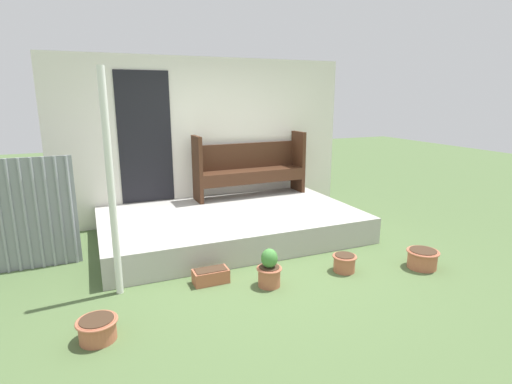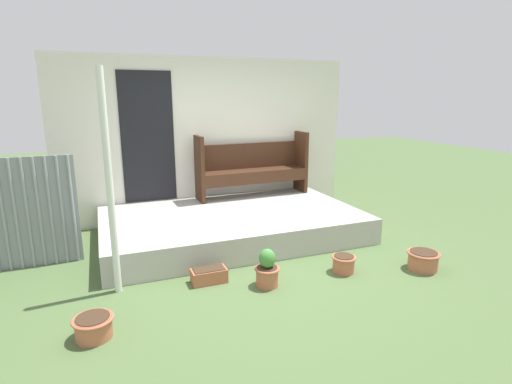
% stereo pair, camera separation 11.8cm
% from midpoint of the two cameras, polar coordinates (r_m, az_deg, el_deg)
% --- Properties ---
extents(ground_plane, '(24.00, 24.00, 0.00)m').
position_cam_midpoint_polar(ground_plane, '(4.96, 0.22, -10.21)').
color(ground_plane, '#516B3D').
extents(porch_slab, '(3.62, 2.17, 0.36)m').
position_cam_midpoint_polar(porch_slab, '(5.84, -4.19, -4.62)').
color(porch_slab, '#B2AFA8').
rests_on(porch_slab, ground_plane).
extents(house_wall, '(4.82, 0.08, 2.60)m').
position_cam_midpoint_polar(house_wall, '(6.64, -7.83, 7.42)').
color(house_wall, white).
rests_on(house_wall, ground_plane).
extents(support_post, '(0.07, 0.07, 2.28)m').
position_cam_midpoint_polar(support_post, '(4.18, -20.78, 0.73)').
color(support_post, white).
rests_on(support_post, ground_plane).
extents(bench, '(1.89, 0.46, 1.04)m').
position_cam_midpoint_polar(bench, '(6.65, -1.40, 3.87)').
color(bench, '#422616').
rests_on(bench, porch_slab).
extents(flower_pot_left, '(0.34, 0.34, 0.19)m').
position_cam_midpoint_polar(flower_pot_left, '(3.80, -22.58, -17.54)').
color(flower_pot_left, '#B76647').
rests_on(flower_pot_left, ground_plane).
extents(flower_pot_middle, '(0.28, 0.28, 0.42)m').
position_cam_midpoint_polar(flower_pot_middle, '(4.36, 1.12, -11.06)').
color(flower_pot_middle, '#B76647').
rests_on(flower_pot_middle, ground_plane).
extents(flower_pot_right, '(0.29, 0.29, 0.20)m').
position_cam_midpoint_polar(flower_pot_right, '(4.83, 11.82, -9.79)').
color(flower_pot_right, '#B76647').
rests_on(flower_pot_right, ground_plane).
extents(flower_pot_far_right, '(0.38, 0.38, 0.22)m').
position_cam_midpoint_polar(flower_pot_far_right, '(5.19, 22.07, -8.73)').
color(flower_pot_far_right, '#B76647').
rests_on(flower_pot_far_right, ground_plane).
extents(planter_box_rect, '(0.39, 0.20, 0.16)m').
position_cam_midpoint_polar(planter_box_rect, '(4.51, -7.24, -11.80)').
color(planter_box_rect, '#B26042').
rests_on(planter_box_rect, ground_plane).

